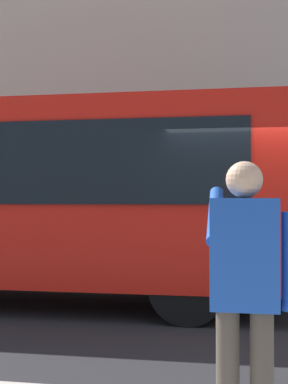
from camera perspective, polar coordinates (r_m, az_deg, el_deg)
The scene contains 4 objects.
ground_plane at distance 7.79m, azimuth 12.55°, elevation -12.72°, with size 60.00×60.00×0.00m, color #232326.
building_facade_far at distance 15.05m, azimuth 11.50°, elevation 16.19°, with size 28.00×1.55×12.00m.
red_bus at distance 8.85m, azimuth -14.52°, elevation -0.28°, with size 9.05×2.54×3.08m.
pedestrian_photographer at distance 3.32m, azimuth 10.61°, elevation -9.12°, with size 0.53×0.52×1.70m.
Camera 1 is at (0.29, 7.61, 1.63)m, focal length 50.63 mm.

